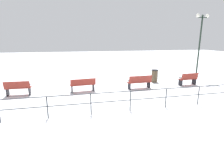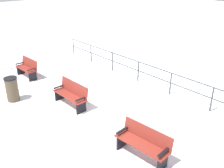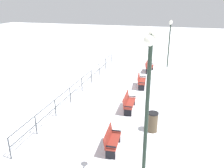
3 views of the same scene
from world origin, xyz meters
name	(u,v)px [view 2 (image 2 of 3)]	position (x,y,z in m)	size (l,w,h in m)	color
ground_plane	(98,128)	(0.00, 0.00, 0.00)	(80.00, 80.00, 0.00)	white
bench_nearest	(27,68)	(-0.14, -5.75, 0.48)	(0.60, 1.42, 0.92)	maroon
bench_second	(71,94)	(-0.22, -1.92, 0.48)	(0.59, 1.66, 0.93)	maroon
bench_third	(143,143)	(-0.10, 1.91, 0.47)	(0.70, 1.64, 0.89)	maroon
waterfront_railing	(171,80)	(-3.85, 0.00, 0.67)	(0.05, 14.85, 0.99)	#383D42
trash_bin	(12,89)	(1.35, -3.79, 0.50)	(0.50, 0.50, 0.99)	brown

